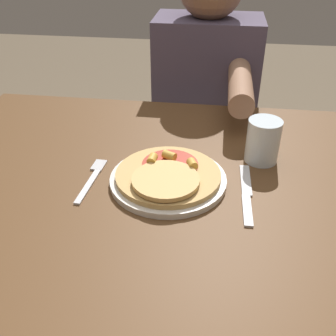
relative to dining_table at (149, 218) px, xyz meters
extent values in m
cube|color=brown|center=(0.00, 0.00, 0.10)|extent=(1.15, 0.89, 0.03)
cylinder|color=brown|center=(-0.52, 0.38, -0.28)|extent=(0.06, 0.06, 0.73)
cylinder|color=brown|center=(0.52, 0.38, -0.28)|extent=(0.06, 0.06, 0.73)
cylinder|color=silver|center=(0.05, 0.00, 0.12)|extent=(0.26, 0.26, 0.01)
cylinder|color=tan|center=(0.05, 0.00, 0.13)|extent=(0.24, 0.24, 0.01)
cylinder|color=#9E2819|center=(0.05, 0.03, 0.14)|extent=(0.13, 0.13, 0.00)
cylinder|color=tan|center=(0.05, -0.04, 0.15)|extent=(0.15, 0.15, 0.01)
cylinder|color=gold|center=(0.01, 0.03, 0.15)|extent=(0.02, 0.03, 0.02)
cylinder|color=gold|center=(0.04, 0.05, 0.15)|extent=(0.04, 0.03, 0.02)
cylinder|color=gold|center=(0.10, 0.02, 0.15)|extent=(0.03, 0.03, 0.02)
cube|color=silver|center=(-0.13, -0.04, 0.11)|extent=(0.02, 0.13, 0.00)
cube|color=silver|center=(-0.13, 0.04, 0.11)|extent=(0.03, 0.05, 0.00)
cube|color=silver|center=(0.22, -0.08, 0.11)|extent=(0.02, 0.10, 0.00)
cube|color=silver|center=(0.22, 0.03, 0.11)|extent=(0.03, 0.12, 0.00)
cylinder|color=silver|center=(0.26, 0.13, 0.16)|extent=(0.08, 0.08, 0.11)
cylinder|color=#2D2D38|center=(0.02, 0.64, -0.40)|extent=(0.11, 0.11, 0.49)
cylinder|color=#2D2D38|center=(0.18, 0.64, -0.40)|extent=(0.11, 0.11, 0.49)
cube|color=#4C4256|center=(0.10, 0.64, 0.09)|extent=(0.36, 0.22, 0.49)
cylinder|color=#8E664C|center=(0.21, 0.38, 0.20)|extent=(0.07, 0.30, 0.07)
camera|label=1|loc=(0.14, -0.72, 0.62)|focal=42.00mm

